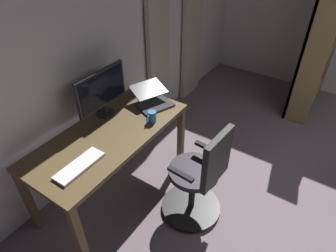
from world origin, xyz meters
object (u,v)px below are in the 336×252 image
computer_monitor (102,91)px  bookshelf (317,44)px  office_chair (199,179)px  computer_keyboard (79,166)px  mug_coffee (152,117)px  laptop (153,99)px  desk (110,140)px

computer_monitor → bookshelf: size_ratio=0.31×
office_chair → computer_keyboard: office_chair is taller
office_chair → mug_coffee: size_ratio=8.06×
office_chair → computer_monitor: size_ratio=1.74×
computer_keyboard → laptop: laptop is taller
desk → office_chair: office_chair is taller
laptop → mug_coffee: bearing=56.8°
desk → computer_monitor: size_ratio=2.64×
mug_coffee → computer_monitor: bearing=-72.4°
desk → bookshelf: bearing=156.7°
computer_keyboard → bookshelf: 3.26m
office_chair → mug_coffee: (-0.14, -0.60, 0.34)m
bookshelf → office_chair: bearing=-7.4°
desk → computer_keyboard: 0.47m
office_chair → bookshelf: size_ratio=0.54×
computer_monitor → mug_coffee: (-0.14, 0.45, -0.20)m
computer_monitor → bookshelf: bearing=150.8°
computer_monitor → laptop: size_ratio=1.28×
office_chair → bookshelf: bearing=-3.4°
computer_keyboard → bookshelf: bookshelf is taller
mug_coffee → bookshelf: bearing=158.3°
laptop → desk: bearing=17.1°
office_chair → bookshelf: (-2.45, 0.32, 0.47)m
computer_keyboard → laptop: (-1.03, -0.06, 0.04)m
desk → laptop: size_ratio=3.39×
computer_monitor → mug_coffee: computer_monitor is taller
office_chair → mug_coffee: office_chair is taller
mug_coffee → desk: bearing=-32.8°
mug_coffee → office_chair: bearing=76.8°
computer_keyboard → office_chair: bearing=132.0°
office_chair → desk: bearing=107.9°
laptop → mug_coffee: size_ratio=3.61×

